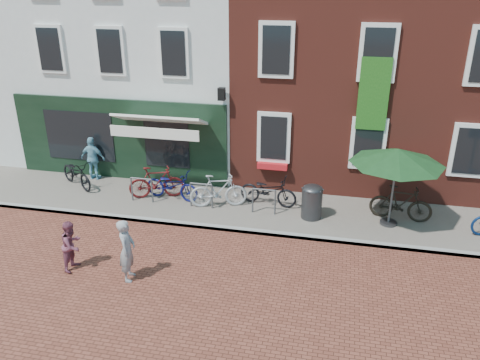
% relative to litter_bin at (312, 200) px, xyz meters
% --- Properties ---
extents(ground, '(80.00, 80.00, 0.00)m').
position_rel_litter_bin_xyz_m(ground, '(-1.95, -1.24, -0.69)').
color(ground, brown).
extents(sidewalk, '(24.00, 3.00, 0.10)m').
position_rel_litter_bin_xyz_m(sidewalk, '(-0.95, 0.26, -0.64)').
color(sidewalk, slate).
rests_on(sidewalk, ground).
extents(building_stucco, '(8.00, 8.00, 9.00)m').
position_rel_litter_bin_xyz_m(building_stucco, '(-6.95, 5.76, 3.81)').
color(building_stucco, silver).
rests_on(building_stucco, ground).
extents(building_brick_mid, '(6.00, 8.00, 10.00)m').
position_rel_litter_bin_xyz_m(building_brick_mid, '(0.05, 5.76, 4.31)').
color(building_brick_mid, maroon).
rests_on(building_brick_mid, ground).
extents(litter_bin, '(0.62, 0.62, 1.14)m').
position_rel_litter_bin_xyz_m(litter_bin, '(0.00, 0.00, 0.00)').
color(litter_bin, '#333335').
rests_on(litter_bin, sidewalk).
extents(parasol, '(2.67, 2.67, 2.47)m').
position_rel_litter_bin_xyz_m(parasol, '(2.28, 0.06, 1.64)').
color(parasol, '#4C4C4F').
rests_on(parasol, sidewalk).
extents(woman, '(0.49, 0.65, 1.60)m').
position_rel_litter_bin_xyz_m(woman, '(-4.12, -4.03, 0.11)').
color(woman, gray).
rests_on(woman, ground).
extents(boy, '(0.54, 0.67, 1.32)m').
position_rel_litter_bin_xyz_m(boy, '(-5.68, -3.89, -0.03)').
color(boy, brown).
rests_on(boy, ground).
extents(cafe_person, '(0.94, 0.43, 1.57)m').
position_rel_litter_bin_xyz_m(cafe_person, '(-7.88, 1.36, 0.20)').
color(cafe_person, '#6FADC3').
rests_on(cafe_person, sidewalk).
extents(bicycle_0, '(1.92, 1.56, 0.98)m').
position_rel_litter_bin_xyz_m(bicycle_0, '(-8.15, 0.62, -0.10)').
color(bicycle_0, black).
rests_on(bicycle_0, sidewalk).
extents(bicycle_1, '(1.87, 1.09, 1.09)m').
position_rel_litter_bin_xyz_m(bicycle_1, '(-5.10, 0.35, -0.04)').
color(bicycle_1, '#551212').
rests_on(bicycle_1, sidewalk).
extents(bicycle_2, '(1.94, 0.93, 0.98)m').
position_rel_litter_bin_xyz_m(bicycle_2, '(-4.56, 0.35, -0.10)').
color(bicycle_2, '#0D104E').
rests_on(bicycle_2, sidewalk).
extents(bicycle_3, '(1.88, 1.04, 1.09)m').
position_rel_litter_bin_xyz_m(bicycle_3, '(-2.94, 0.13, -0.04)').
color(bicycle_3, '#A4A5A7').
rests_on(bicycle_3, sidewalk).
extents(bicycle_4, '(1.94, 0.93, 0.98)m').
position_rel_litter_bin_xyz_m(bicycle_4, '(-1.42, 0.60, -0.10)').
color(bicycle_4, black).
rests_on(bicycle_4, sidewalk).
extents(bicycle_5, '(1.86, 0.74, 1.09)m').
position_rel_litter_bin_xyz_m(bicycle_5, '(2.61, 0.43, -0.04)').
color(bicycle_5, black).
rests_on(bicycle_5, sidewalk).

